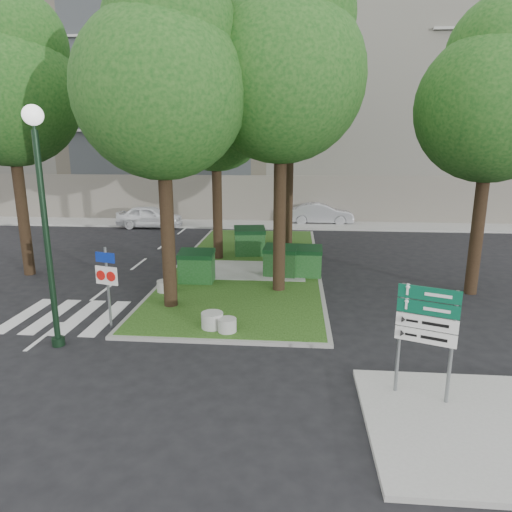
# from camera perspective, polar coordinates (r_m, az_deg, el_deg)

# --- Properties ---
(ground) EXTENTS (120.00, 120.00, 0.00)m
(ground) POSITION_cam_1_polar(r_m,az_deg,el_deg) (12.94, -6.98, -10.57)
(ground) COLOR black
(ground) RESTS_ON ground
(median_island) EXTENTS (6.00, 16.00, 0.12)m
(median_island) POSITION_cam_1_polar(r_m,az_deg,el_deg) (20.31, -1.01, -1.16)
(median_island) COLOR #1C3F12
(median_island) RESTS_ON ground
(median_kerb) EXTENTS (6.30, 16.30, 0.10)m
(median_kerb) POSITION_cam_1_polar(r_m,az_deg,el_deg) (20.32, -1.01, -1.18)
(median_kerb) COLOR gray
(median_kerb) RESTS_ON ground
(sidewalk_corner) EXTENTS (5.00, 4.00, 0.12)m
(sidewalk_corner) POSITION_cam_1_polar(r_m,az_deg,el_deg) (10.37, 28.06, -18.48)
(sidewalk_corner) COLOR #999993
(sidewalk_corner) RESTS_ON ground
(building_sidewalk) EXTENTS (42.00, 3.00, 0.12)m
(building_sidewalk) POSITION_cam_1_polar(r_m,az_deg,el_deg) (30.58, 0.09, 3.97)
(building_sidewalk) COLOR #999993
(building_sidewalk) RESTS_ON ground
(zebra_crossing) EXTENTS (5.00, 3.00, 0.01)m
(zebra_crossing) POSITION_cam_1_polar(r_m,az_deg,el_deg) (15.41, -19.70, -7.20)
(zebra_crossing) COLOR silver
(zebra_crossing) RESTS_ON ground
(apartment_building) EXTENTS (41.00, 12.00, 16.00)m
(apartment_building) POSITION_cam_1_polar(r_m,az_deg,el_deg) (37.69, 1.11, 17.95)
(apartment_building) COLOR tan
(apartment_building) RESTS_ON ground
(tree_median_near_left) EXTENTS (5.20, 5.20, 10.53)m
(tree_median_near_left) POSITION_cam_1_polar(r_m,az_deg,el_deg) (14.75, -11.47, 21.36)
(tree_median_near_left) COLOR black
(tree_median_near_left) RESTS_ON ground
(tree_median_near_right) EXTENTS (5.60, 5.60, 11.46)m
(tree_median_near_right) POSITION_cam_1_polar(r_m,az_deg,el_deg) (16.29, 3.56, 23.23)
(tree_median_near_right) COLOR black
(tree_median_near_right) RESTS_ON ground
(tree_median_mid) EXTENTS (4.80, 4.80, 9.99)m
(tree_median_mid) POSITION_cam_1_polar(r_m,az_deg,el_deg) (20.92, -4.83, 18.36)
(tree_median_mid) COLOR black
(tree_median_mid) RESTS_ON ground
(tree_median_far) EXTENTS (5.80, 5.80, 11.93)m
(tree_median_far) POSITION_cam_1_polar(r_m,az_deg,el_deg) (23.76, 4.59, 21.08)
(tree_median_far) COLOR black
(tree_median_far) RESTS_ON ground
(tree_street_left) EXTENTS (5.40, 5.40, 11.00)m
(tree_street_left) POSITION_cam_1_polar(r_m,az_deg,el_deg) (20.83, -28.46, 18.70)
(tree_street_left) COLOR black
(tree_street_left) RESTS_ON ground
(tree_street_right) EXTENTS (5.00, 5.00, 10.06)m
(tree_street_right) POSITION_cam_1_polar(r_m,az_deg,el_deg) (17.89, 27.78, 17.66)
(tree_street_right) COLOR black
(tree_street_right) RESTS_ON ground
(dumpster_a) EXTENTS (1.36, 0.96, 1.25)m
(dumpster_a) POSITION_cam_1_polar(r_m,az_deg,el_deg) (17.75, -7.43, -1.30)
(dumpster_a) COLOR #103C12
(dumpster_a) RESTS_ON median_island
(dumpster_b) EXTENTS (1.61, 1.25, 1.37)m
(dumpster_b) POSITION_cam_1_polar(r_m,az_deg,el_deg) (21.88, -0.80, 1.87)
(dumpster_b) COLOR #134115
(dumpster_b) RESTS_ON median_island
(dumpster_c) EXTENTS (1.44, 1.10, 1.24)m
(dumpster_c) POSITION_cam_1_polar(r_m,az_deg,el_deg) (18.49, 3.09, -0.59)
(dumpster_c) COLOR black
(dumpster_c) RESTS_ON median_island
(dumpster_d) EXTENTS (1.35, 0.96, 1.23)m
(dumpster_d) POSITION_cam_1_polar(r_m,az_deg,el_deg) (18.50, 6.19, -0.67)
(dumpster_d) COLOR #154517
(dumpster_d) RESTS_ON median_island
(bollard_left) EXTENTS (0.56, 0.56, 0.40)m
(bollard_left) POSITION_cam_1_polar(r_m,az_deg,el_deg) (16.85, -11.33, -3.70)
(bollard_left) COLOR gray
(bollard_left) RESTS_ON median_island
(bollard_right) EXTENTS (0.53, 0.53, 0.38)m
(bollard_right) POSITION_cam_1_polar(r_m,az_deg,el_deg) (13.15, -3.62, -8.60)
(bollard_right) COLOR #A4A49F
(bollard_right) RESTS_ON median_island
(bollard_mid) EXTENTS (0.64, 0.64, 0.46)m
(bollard_mid) POSITION_cam_1_polar(r_m,az_deg,el_deg) (13.43, -5.49, -7.98)
(bollard_mid) COLOR #A4A5A0
(bollard_mid) RESTS_ON median_island
(litter_bin) EXTENTS (0.45, 0.45, 0.79)m
(litter_bin) POSITION_cam_1_polar(r_m,az_deg,el_deg) (24.77, 3.50, 2.65)
(litter_bin) COLOR #D5E41A
(litter_bin) RESTS_ON median_island
(street_lamp) EXTENTS (0.50, 0.50, 6.25)m
(street_lamp) POSITION_cam_1_polar(r_m,az_deg,el_deg) (12.72, -25.13, 6.24)
(street_lamp) COLOR black
(street_lamp) RESTS_ON ground
(traffic_sign_pole) EXTENTS (0.72, 0.24, 2.46)m
(traffic_sign_pole) POSITION_cam_1_polar(r_m,az_deg,el_deg) (13.92, -18.10, -2.49)
(traffic_sign_pole) COLOR slate
(traffic_sign_pole) RESTS_ON ground
(directional_sign) EXTENTS (1.14, 0.49, 2.43)m
(directional_sign) POSITION_cam_1_polar(r_m,az_deg,el_deg) (10.03, 20.55, -8.08)
(directional_sign) COLOR slate
(directional_sign) RESTS_ON sidewalk_corner
(car_white) EXTENTS (4.22, 1.70, 1.44)m
(car_white) POSITION_cam_1_polar(r_m,az_deg,el_deg) (30.45, -13.11, 4.82)
(car_white) COLOR white
(car_white) RESTS_ON ground
(car_silver) EXTENTS (4.38, 1.61, 1.43)m
(car_silver) POSITION_cam_1_polar(r_m,az_deg,el_deg) (31.31, 8.08, 5.28)
(car_silver) COLOR #A0A1A8
(car_silver) RESTS_ON ground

